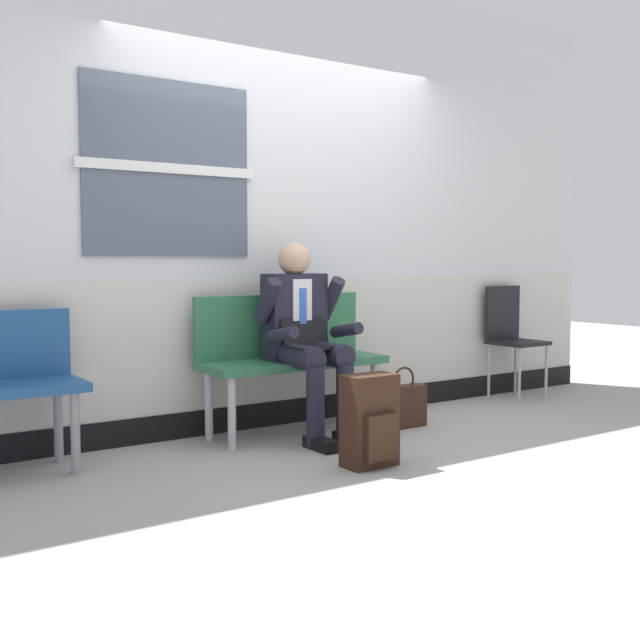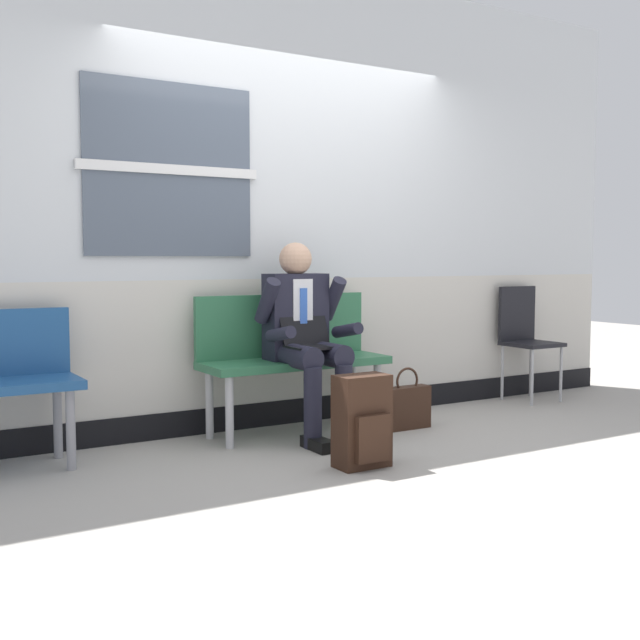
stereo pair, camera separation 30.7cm
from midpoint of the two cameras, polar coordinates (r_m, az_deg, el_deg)
ground_plane at (r=5.00m, az=2.79°, el=-8.62°), size 18.00×18.00×0.00m
station_wall at (r=5.40m, az=-0.93°, el=8.76°), size 6.09×0.17×3.10m
bench_with_person at (r=5.13m, az=-0.46°, el=-2.24°), size 1.24×0.42×0.90m
person_seated at (r=4.95m, az=0.72°, el=-1.01°), size 0.57×0.70×1.24m
backpack at (r=4.31m, az=5.18°, el=-7.42°), size 0.29×0.21×0.51m
handbag at (r=5.31m, az=8.02°, el=-6.24°), size 0.33×0.11×0.41m
folding_chair at (r=6.56m, az=15.93°, el=-0.84°), size 0.38×0.38×0.91m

